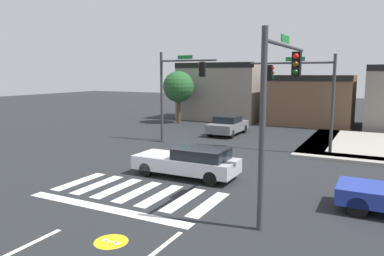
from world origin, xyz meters
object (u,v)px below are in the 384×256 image
Objects in this scene: traffic_signal_northwest at (179,82)px; car_gray at (228,125)px; traffic_signal_northeast at (303,86)px; car_silver at (189,162)px; roadside_tree at (178,87)px; traffic_signal_southeast at (280,88)px.

traffic_signal_northwest reaches higher than car_gray.
traffic_signal_northeast is at bearing 3.40° from traffic_signal_northwest.
traffic_signal_northwest is 9.25m from car_silver.
roadside_tree reaches higher than car_gray.
car_gray is at bearing 27.85° from traffic_signal_southeast.
car_gray is at bearing -31.60° from traffic_signal_northeast.
traffic_signal_northwest reaches higher than car_silver.
traffic_signal_southeast is (1.08, -9.88, 0.22)m from traffic_signal_northeast.
traffic_signal_northwest is 1.47× the size of car_gray.
traffic_signal_northeast is at bearing 6.25° from traffic_signal_southeast.
traffic_signal_southeast reaches higher than roadside_tree.
car_silver is at bearing -59.33° from roadside_tree.
traffic_signal_southeast is 1.25× the size of car_silver.
car_silver is 1.15× the size of car_gray.
traffic_signal_southeast reaches higher than car_gray.
traffic_signal_northeast is 0.96× the size of traffic_signal_southeast.
traffic_signal_southeast is 6.03m from car_silver.
car_gray reaches higher than car_silver.
car_silver is at bearing 66.40° from traffic_signal_northeast.
car_gray is (-2.73, 11.55, 0.02)m from car_silver.
traffic_signal_southeast is at bearing 96.25° from traffic_signal_northeast.
car_gray is (-7.22, 13.66, -3.42)m from traffic_signal_southeast.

